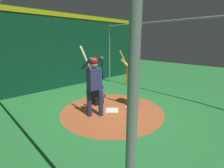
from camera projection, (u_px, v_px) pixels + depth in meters
name	position (u px, v px, depth m)	size (l,w,h in m)	color
ground_plane	(112.00, 111.00, 5.64)	(27.04, 27.04, 0.00)	#287A38
dirt_circle	(112.00, 110.00, 5.64)	(3.50, 3.50, 0.01)	#AD562D
home_plate	(112.00, 110.00, 5.63)	(0.42, 0.42, 0.01)	white
batter	(94.00, 81.00, 4.97)	(0.68, 0.49, 2.19)	navy
catcher	(97.00, 95.00, 6.17)	(0.58, 0.40, 0.92)	black
visitor	(131.00, 80.00, 5.93)	(0.55, 0.56, 2.01)	black
back_wall	(55.00, 51.00, 7.91)	(0.22, 11.04, 3.68)	#0F472D
cage_frame	(112.00, 45.00, 5.07)	(6.23, 5.65, 3.13)	gray
baseball_0	(126.00, 107.00, 5.79)	(0.07, 0.07, 0.07)	white
baseball_1	(82.00, 106.00, 5.95)	(0.07, 0.07, 0.07)	white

